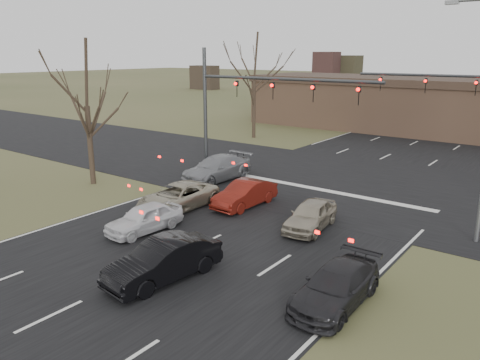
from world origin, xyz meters
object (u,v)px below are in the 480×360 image
object	(u,v)px
car_silver_suv	(178,197)
car_white_sedan	(144,218)
mast_arm_near	(245,96)
car_silver_ahead	(311,215)
car_red_ahead	(245,194)
car_grey_ahead	(217,168)
car_black_hatch	(163,261)
building	(461,107)
car_charcoal_sedan	(336,286)

from	to	relation	value
car_silver_suv	car_white_sedan	bearing A→B (deg)	-72.80
mast_arm_near	car_silver_ahead	distance (m)	10.79
car_red_ahead	car_silver_ahead	distance (m)	4.32
car_grey_ahead	car_red_ahead	size ratio (longest dim) A/B	1.28
car_silver_suv	car_silver_ahead	distance (m)	6.87
car_white_sedan	car_black_hatch	xyz separation A→B (m)	(3.99, -2.71, 0.09)
mast_arm_near	car_white_sedan	distance (m)	11.64
building	mast_arm_near	bearing A→B (deg)	-106.13
car_white_sedan	car_grey_ahead	distance (m)	9.16
mast_arm_near	car_charcoal_sedan	world-z (taller)	mast_arm_near
car_silver_suv	car_white_sedan	size ratio (longest dim) A/B	1.27
car_silver_ahead	car_silver_suv	bearing A→B (deg)	-174.36
car_charcoal_sedan	car_red_ahead	world-z (taller)	car_red_ahead
mast_arm_near	car_white_sedan	xyz separation A→B (m)	(2.23, -10.52, -4.45)
car_black_hatch	car_red_ahead	distance (m)	8.59
car_silver_suv	car_grey_ahead	xyz separation A→B (m)	(-2.02, 5.50, 0.10)
car_white_sedan	car_black_hatch	world-z (taller)	car_black_hatch
mast_arm_near	building	bearing A→B (deg)	73.87
mast_arm_near	car_silver_ahead	size ratio (longest dim) A/B	3.23
building	car_white_sedan	size ratio (longest dim) A/B	11.65
building	car_black_hatch	world-z (taller)	building
car_silver_ahead	mast_arm_near	bearing A→B (deg)	136.31
car_silver_suv	car_charcoal_sedan	xyz separation A→B (m)	(10.50, -3.79, -0.04)
car_silver_suv	car_silver_ahead	world-z (taller)	car_silver_suv
building	car_silver_suv	size ratio (longest dim) A/B	9.17
car_white_sedan	car_red_ahead	bearing A→B (deg)	79.79
mast_arm_near	car_grey_ahead	bearing A→B (deg)	-112.72
mast_arm_near	car_charcoal_sedan	xyz separation A→B (m)	(11.73, -11.17, -4.47)
building	mast_arm_near	distance (m)	26.14
mast_arm_near	car_silver_ahead	world-z (taller)	mast_arm_near
car_red_ahead	car_charcoal_sedan	bearing A→B (deg)	-35.78
car_charcoal_sedan	car_black_hatch	bearing A→B (deg)	-159.93
car_white_sedan	car_red_ahead	size ratio (longest dim) A/B	0.91
car_red_ahead	car_white_sedan	bearing A→B (deg)	-103.21
car_silver_suv	car_silver_ahead	xyz separation A→B (m)	(6.70, 1.55, -0.00)
car_white_sedan	car_charcoal_sedan	xyz separation A→B (m)	(9.50, -0.65, -0.02)
car_grey_ahead	car_charcoal_sedan	bearing A→B (deg)	-33.74
car_black_hatch	car_grey_ahead	distance (m)	13.34
car_silver_suv	car_silver_ahead	size ratio (longest dim) A/B	1.23
mast_arm_near	car_white_sedan	bearing A→B (deg)	-78.03
car_silver_suv	car_white_sedan	distance (m)	3.30
car_grey_ahead	car_silver_suv	bearing A→B (deg)	-67.03
building	car_grey_ahead	xyz separation A→B (m)	(-8.02, -26.88, -1.92)
car_grey_ahead	car_white_sedan	bearing A→B (deg)	-67.92
car_white_sedan	car_silver_ahead	size ratio (longest dim) A/B	0.97
car_grey_ahead	car_red_ahead	bearing A→B (deg)	-32.28
car_silver_ahead	car_white_sedan	bearing A→B (deg)	-147.90
car_silver_suv	car_red_ahead	xyz separation A→B (m)	(2.45, 2.36, 0.02)
building	car_charcoal_sedan	xyz separation A→B (m)	(4.50, -36.17, -2.06)
car_grey_ahead	car_silver_ahead	distance (m)	9.57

